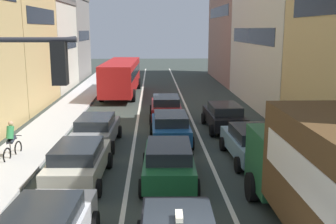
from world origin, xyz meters
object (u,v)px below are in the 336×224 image
object	(u,v)px
wagon_left_lane_second	(79,161)
cyclist_on_sidewalk	(11,141)
sedan_centre_lane_second	(169,161)
sedan_right_lane_behind_truck	(251,143)
sedan_left_lane_third	(96,130)
wagon_right_lane_far	(224,116)
bus_mid_queue_primary	(121,75)
removalist_box_truck	(330,176)
hatchback_centre_lane_third	(170,127)
coupe_centre_lane_fourth	(166,107)

from	to	relation	value
wagon_left_lane_second	cyclist_on_sidewalk	size ratio (longest dim) A/B	2.52
sedan_centre_lane_second	sedan_right_lane_behind_truck	world-z (taller)	same
sedan_right_lane_behind_truck	sedan_left_lane_third	bearing A→B (deg)	68.17
sedan_left_lane_third	wagon_right_lane_far	bearing A→B (deg)	-64.78
sedan_right_lane_behind_truck	bus_mid_queue_primary	size ratio (longest dim) A/B	0.41
removalist_box_truck	wagon_left_lane_second	xyz separation A→B (m)	(-7.21, 4.89, -1.18)
sedan_right_lane_behind_truck	removalist_box_truck	bearing A→B (deg)	179.42
removalist_box_truck	bus_mid_queue_primary	size ratio (longest dim) A/B	0.73
sedan_centre_lane_second	sedan_left_lane_third	world-z (taller)	same
removalist_box_truck	sedan_left_lane_third	world-z (taller)	removalist_box_truck
sedan_centre_lane_second	sedan_left_lane_third	xyz separation A→B (m)	(-3.33, 4.81, 0.00)
sedan_left_lane_third	removalist_box_truck	bearing A→B (deg)	-141.03
hatchback_centre_lane_third	sedan_right_lane_behind_truck	distance (m)	4.51
coupe_centre_lane_fourth	wagon_right_lane_far	xyz separation A→B (m)	(3.19, -2.78, 0.00)
sedan_right_lane_behind_truck	cyclist_on_sidewalk	bearing A→B (deg)	85.04
removalist_box_truck	coupe_centre_lane_fourth	bearing A→B (deg)	13.51
hatchback_centre_lane_third	wagon_left_lane_second	bearing A→B (deg)	144.44
removalist_box_truck	sedan_left_lane_third	size ratio (longest dim) A/B	1.77
removalist_box_truck	wagon_left_lane_second	distance (m)	8.79
sedan_left_lane_third	wagon_right_lane_far	size ratio (longest dim) A/B	1.01
hatchback_centre_lane_third	sedan_right_lane_behind_truck	size ratio (longest dim) A/B	0.99
removalist_box_truck	hatchback_centre_lane_third	world-z (taller)	removalist_box_truck
sedan_left_lane_third	cyclist_on_sidewalk	size ratio (longest dim) A/B	2.53
wagon_left_lane_second	sedan_left_lane_third	world-z (taller)	same
cyclist_on_sidewalk	hatchback_centre_lane_third	bearing A→B (deg)	-63.44
wagon_left_lane_second	hatchback_centre_lane_third	world-z (taller)	same
coupe_centre_lane_fourth	cyclist_on_sidewalk	world-z (taller)	cyclist_on_sidewalk
hatchback_centre_lane_third	wagon_right_lane_far	distance (m)	3.94
wagon_left_lane_second	bus_mid_queue_primary	distance (m)	19.89
sedan_right_lane_behind_truck	cyclist_on_sidewalk	distance (m)	10.39
cyclist_on_sidewalk	wagon_left_lane_second	bearing A→B (deg)	-121.81
removalist_box_truck	wagon_right_lane_far	xyz separation A→B (m)	(-0.43, 12.48, -1.18)
bus_mid_queue_primary	coupe_centre_lane_fourth	bearing A→B (deg)	-158.14
removalist_box_truck	hatchback_centre_lane_third	xyz separation A→B (m)	(-3.57, 10.09, -1.18)
sedan_left_lane_third	sedan_right_lane_behind_truck	bearing A→B (deg)	-107.56
sedan_centre_lane_second	wagon_right_lane_far	world-z (taller)	same
sedan_centre_lane_second	hatchback_centre_lane_third	size ratio (longest dim) A/B	1.01
hatchback_centre_lane_third	bus_mid_queue_primary	size ratio (longest dim) A/B	0.41
bus_mid_queue_primary	wagon_left_lane_second	bearing A→B (deg)	-178.64
sedan_right_lane_behind_truck	bus_mid_queue_primary	bearing A→B (deg)	19.14
hatchback_centre_lane_third	coupe_centre_lane_fourth	xyz separation A→B (m)	(-0.05, 5.17, 0.00)
sedan_left_lane_third	sedan_right_lane_behind_truck	distance (m)	7.43
wagon_left_lane_second	coupe_centre_lane_fourth	bearing A→B (deg)	-17.47
removalist_box_truck	wagon_right_lane_far	bearing A→B (deg)	2.14
wagon_left_lane_second	sedan_left_lane_third	size ratio (longest dim) A/B	1.00
sedan_left_lane_third	sedan_centre_lane_second	bearing A→B (deg)	-143.30
coupe_centre_lane_fourth	cyclist_on_sidewalk	size ratio (longest dim) A/B	2.50
sedan_right_lane_behind_truck	wagon_right_lane_far	world-z (taller)	same
coupe_centre_lane_fourth	sedan_right_lane_behind_truck	xyz separation A→B (m)	(3.41, -8.17, 0.00)
hatchback_centre_lane_third	removalist_box_truck	bearing A→B (deg)	-161.07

